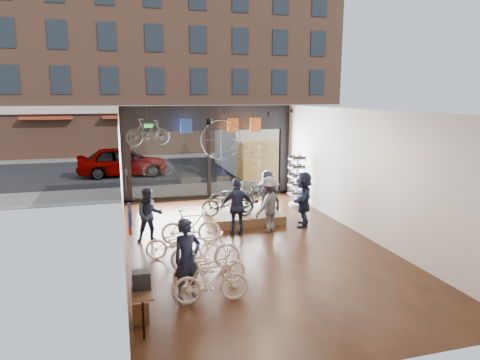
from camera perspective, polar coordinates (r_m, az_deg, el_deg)
name	(u,v)px	position (r m, az deg, el deg)	size (l,w,h in m)	color
ground_plane	(251,244)	(12.51, 1.45, -8.47)	(7.00, 12.00, 0.04)	black
ceiling	(252,109)	(11.79, 1.55, 9.40)	(7.00, 12.00, 0.04)	black
wall_left	(121,185)	(11.49, -15.53, -0.70)	(0.04, 12.00, 3.80)	brown
wall_right	(362,173)	(13.45, 15.99, 0.95)	(0.04, 12.00, 3.80)	beige
wall_back	(371,253)	(6.68, 17.04, -9.26)	(7.00, 0.04, 3.80)	beige
storefront	(209,152)	(17.75, -4.21, 3.73)	(7.00, 0.26, 3.80)	black
exit_sign	(149,125)	(17.21, -12.10, 7.13)	(0.35, 0.06, 0.18)	#198C26
street_road	(180,165)	(26.82, -7.98, 2.03)	(30.00, 18.00, 0.02)	black
sidewalk_near	(204,190)	(19.23, -4.84, -1.28)	(30.00, 2.40, 0.12)	slate
sidewalk_far	(172,155)	(30.74, -8.99, 3.28)	(30.00, 2.00, 0.12)	slate
opposite_building	(166,57)	(33.07, -9.90, 15.85)	(26.00, 5.00, 14.00)	brown
street_car	(123,161)	(23.51, -15.34, 2.44)	(1.87, 4.64, 1.58)	gray
box_truck	(250,148)	(23.43, 1.31, 4.31)	(2.37, 7.12, 2.80)	silver
floor_bike_1	(211,281)	(8.97, -3.92, -13.26)	(0.44, 1.57, 0.95)	beige
floor_bike_2	(209,267)	(9.74, -4.09, -11.50)	(0.57, 1.65, 0.87)	beige
floor_bike_3	(206,250)	(10.48, -4.60, -9.35)	(0.48, 1.71, 1.03)	beige
floor_bike_4	(177,242)	(11.36, -8.37, -8.24)	(0.57, 1.63, 0.86)	beige
floor_bike_5	(191,226)	(12.37, -6.56, -6.18)	(0.48, 1.70, 1.02)	beige
display_platform	(244,216)	(14.62, 0.52, -4.86)	(2.40, 1.80, 0.30)	#51321E
display_bike_left	(227,203)	(13.96, -1.69, -3.11)	(0.59, 1.68, 0.88)	#222723
display_bike_mid	(258,195)	(14.68, 2.42, -2.07)	(0.50, 1.75, 1.05)	#222723
display_bike_right	(231,196)	(14.97, -1.16, -2.17)	(0.58, 1.65, 0.87)	#222723
customer_0	(187,259)	(9.06, -7.04, -10.39)	(0.63, 0.41, 1.73)	#161C33
customer_1	(149,215)	(12.64, -12.00, -4.61)	(0.78, 0.61, 1.60)	#161C33
customer_2	(237,207)	(12.91, -0.35, -3.64)	(1.04, 0.43, 1.77)	#161C33
customer_3	(269,205)	(13.30, 3.86, -3.30)	(1.12, 0.65, 1.74)	#3F3F44
customer_4	(267,193)	(15.12, 3.65, -1.75)	(0.79, 0.52, 1.62)	#161C33
customer_5	(303,199)	(14.05, 8.45, -2.50)	(1.66, 0.53, 1.79)	#161C33
sunglasses_rack	(297,181)	(16.54, 7.56, -0.11)	(0.58, 0.48, 1.96)	white
wall_merch	(132,254)	(8.28, -14.19, -9.54)	(0.40, 2.40, 2.60)	navy
penny_farthing	(229,141)	(16.42, -1.46, 5.26)	(1.95, 0.06, 1.56)	black
hung_bike	(148,132)	(15.54, -12.21, 6.26)	(0.45, 1.58, 0.95)	#222723
jersey_left	(186,126)	(16.68, -7.18, 7.17)	(0.45, 0.03, 0.55)	#1E3F99
jersey_mid	(233,125)	(17.05, -0.94, 7.33)	(0.45, 0.03, 0.55)	#CC5919
jersey_right	(256,125)	(17.31, 2.08, 7.39)	(0.45, 0.03, 0.55)	#CC5919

